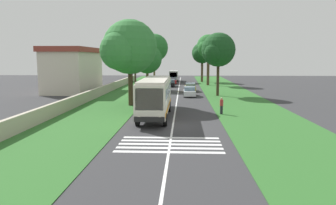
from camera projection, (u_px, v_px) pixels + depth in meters
name	position (u px, v px, depth m)	size (l,w,h in m)	color
ground	(173.00, 126.00, 27.51)	(160.00, 160.00, 0.00)	#333335
grass_verge_left	(114.00, 101.00, 42.74)	(120.00, 8.00, 0.04)	#2D6628
grass_verge_right	(240.00, 102.00, 41.97)	(120.00, 8.00, 0.04)	#2D6628
centre_line	(177.00, 102.00, 42.36)	(110.00, 0.16, 0.01)	silver
coach_bus	(155.00, 95.00, 30.95)	(11.16, 2.62, 3.73)	silver
zebra_crossing	(170.00, 144.00, 21.53)	(4.05, 6.80, 0.01)	silver
trailing_car_0	(190.00, 92.00, 48.64)	(4.30, 1.78, 1.43)	silver
trailing_car_1	(190.00, 87.00, 55.78)	(4.30, 1.78, 1.43)	gold
trailing_car_2	(170.00, 83.00, 65.28)	(4.30, 1.78, 1.43)	black
trailing_car_3	(173.00, 81.00, 72.16)	(4.30, 1.78, 1.43)	#B21E1E
trailing_minibus_0	(174.00, 75.00, 80.71)	(6.00, 2.14, 2.53)	silver
roadside_tree_left_0	(147.00, 60.00, 58.00)	(6.17, 5.20, 8.07)	brown
roadside_tree_left_1	(129.00, 49.00, 38.36)	(8.06, 6.37, 10.08)	#3D2D1E
roadside_tree_left_2	(153.00, 49.00, 79.33)	(8.15, 6.78, 11.48)	brown
roadside_tree_right_0	(218.00, 51.00, 48.35)	(5.71, 5.02, 9.34)	#3D2D1E
roadside_tree_right_1	(202.00, 54.00, 76.92)	(6.02, 4.88, 9.25)	#4C3826
roadside_tree_right_2	(208.00, 47.00, 67.35)	(5.55, 4.81, 10.45)	#4C3826
utility_pole	(135.00, 66.00, 42.33)	(0.24, 1.40, 8.86)	#473828
roadside_wall	(98.00, 92.00, 47.76)	(70.00, 0.40, 1.32)	#B2A893
roadside_building	(74.00, 69.00, 55.45)	(14.51, 6.88, 7.41)	beige
pedestrian	(222.00, 106.00, 32.81)	(0.34, 0.34, 1.69)	#26262D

